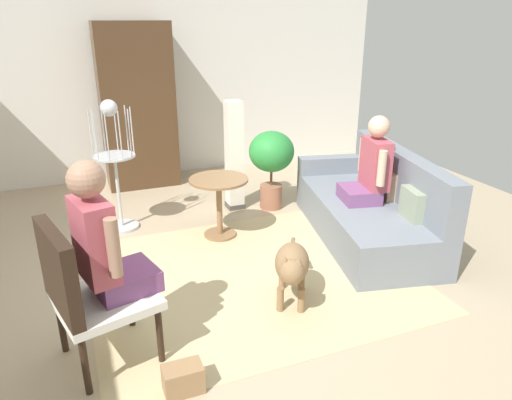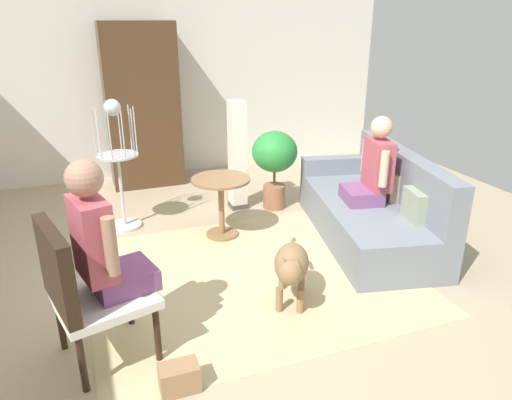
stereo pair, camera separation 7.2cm
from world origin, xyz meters
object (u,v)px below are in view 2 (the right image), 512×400
Objects in this scene: person_on_armchair at (101,241)px; potted_plant at (275,158)px; armoire_cabinet at (142,106)px; handbag at (179,378)px; person_on_couch at (373,168)px; bird_cage_stand at (118,161)px; armchair at (81,286)px; couch at (373,209)px; round_end_table at (221,197)px; column_lamp at (237,157)px; dog at (291,266)px.

person_on_armchair is 0.97× the size of potted_plant.
potted_plant is 0.44× the size of armoire_cabinet.
potted_plant is at bearing 56.53° from handbag.
person_on_couch reaches higher than potted_plant.
person_on_couch is 0.62× the size of bird_cage_stand.
person_on_couch is at bearing 19.57° from armchair.
couch is 3.01m from armchair.
round_end_table is at bearing -76.94° from armoire_cabinet.
person_on_armchair is at bearing -126.34° from column_lamp.
potted_plant is (2.03, 2.05, -0.23)m from person_on_armchair.
armoire_cabinet reaches higher than round_end_table.
person_on_couch is 3.21m from armoire_cabinet.
round_end_table is at bearing 66.53° from handbag.
column_lamp reaches higher than armchair.
couch is at bearing 18.59° from person_on_couch.
bird_cage_stand reaches higher than couch.
handbag is (-0.88, -2.03, -0.34)m from round_end_table.
person_on_armchair is at bearing -128.70° from round_end_table.
armchair is 0.72× the size of bird_cage_stand.
armchair is 3.03m from potted_plant.
potted_plant reaches higher than round_end_table.
armoire_cabinet is (-0.61, 3.42, 0.71)m from dog.
round_end_table is (-1.45, 0.56, 0.13)m from couch.
armchair is 0.31m from person_on_armchair.
person_on_couch is (2.78, 0.99, 0.18)m from armchair.
bird_cage_stand reaches higher than armchair.
dog is (1.52, 0.16, -0.24)m from armchair.
bird_cage_stand is 1.35m from column_lamp.
couch is at bearing 19.81° from person_on_armchair.
armchair is 1.58× the size of round_end_table.
column_lamp is 3.05m from handbag.
person_on_couch is (-0.05, -0.02, 0.45)m from couch.
dog is (-1.25, -0.83, -0.41)m from person_on_couch.
couch is at bearing -25.73° from bird_cage_stand.
person_on_armchair is (0.15, 0.04, 0.27)m from armchair.
dog is at bearing -84.03° from round_end_table.
handbag is (-1.29, -2.72, -0.54)m from column_lamp.
armchair is 1.38× the size of dog.
dog is at bearing -146.61° from person_on_couch.
potted_plant is at bearing -21.76° from column_lamp.
round_end_table is at bearing -120.57° from column_lamp.
round_end_table is at bearing 95.97° from dog.
person_on_couch is at bearing 32.38° from handbag.
dog is (0.15, -1.41, -0.09)m from round_end_table.
potted_plant is 2.00m from armoire_cabinet.
person_on_couch reaches higher than round_end_table.
handbag is at bearing -115.36° from column_lamp.
bird_cage_stand is (0.29, 2.11, -0.10)m from person_on_armchair.
dog is (-1.30, -0.84, 0.04)m from couch.
dog is at bearing -147.09° from couch.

